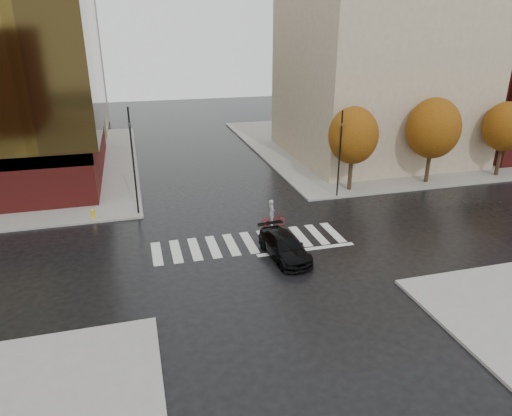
{
  "coord_description": "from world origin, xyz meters",
  "views": [
    {
      "loc": [
        -6.21,
        -23.58,
        12.18
      ],
      "look_at": [
        0.57,
        1.0,
        2.0
      ],
      "focal_mm": 32.0,
      "sensor_mm": 36.0,
      "label": 1
    }
  ],
  "objects_px": {
    "cyclist": "(272,217)",
    "traffic_light_ne": "(340,150)",
    "fire_hydrant": "(93,213)",
    "traffic_light_nw": "(133,155)",
    "sedan": "(284,246)"
  },
  "relations": [
    {
      "from": "traffic_light_ne",
      "to": "fire_hydrant",
      "type": "xyz_separation_m",
      "value": [
        -17.69,
        0.2,
        -3.21
      ]
    },
    {
      "from": "sedan",
      "to": "cyclist",
      "type": "relative_size",
      "value": 2.47
    },
    {
      "from": "sedan",
      "to": "traffic_light_ne",
      "type": "distance_m",
      "value": 11.13
    },
    {
      "from": "traffic_light_ne",
      "to": "fire_hydrant",
      "type": "relative_size",
      "value": 9.26
    },
    {
      "from": "fire_hydrant",
      "to": "sedan",
      "type": "bearing_deg",
      "value": -37.77
    },
    {
      "from": "cyclist",
      "to": "fire_hydrant",
      "type": "relative_size",
      "value": 2.62
    },
    {
      "from": "traffic_light_nw",
      "to": "sedan",
      "type": "bearing_deg",
      "value": 55.74
    },
    {
      "from": "traffic_light_ne",
      "to": "cyclist",
      "type": "bearing_deg",
      "value": 36.71
    },
    {
      "from": "traffic_light_nw",
      "to": "fire_hydrant",
      "type": "bearing_deg",
      "value": -72.2
    },
    {
      "from": "fire_hydrant",
      "to": "cyclist",
      "type": "bearing_deg",
      "value": -19.42
    },
    {
      "from": "sedan",
      "to": "fire_hydrant",
      "type": "height_order",
      "value": "sedan"
    },
    {
      "from": "sedan",
      "to": "fire_hydrant",
      "type": "relative_size",
      "value": 6.48
    },
    {
      "from": "sedan",
      "to": "traffic_light_ne",
      "type": "relative_size",
      "value": 0.7
    },
    {
      "from": "cyclist",
      "to": "traffic_light_ne",
      "type": "relative_size",
      "value": 0.28
    },
    {
      "from": "traffic_light_nw",
      "to": "traffic_light_ne",
      "type": "height_order",
      "value": "traffic_light_nw"
    }
  ]
}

